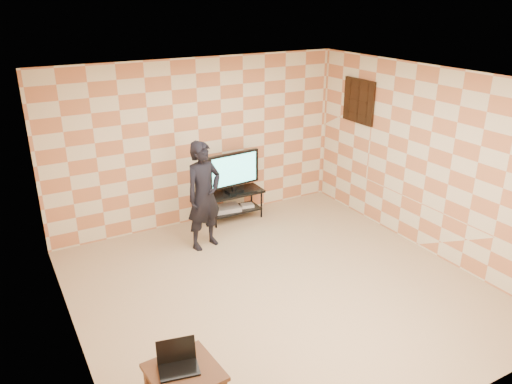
% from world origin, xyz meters
% --- Properties ---
extents(floor, '(5.00, 5.00, 0.00)m').
position_xyz_m(floor, '(0.00, 0.00, 0.00)').
color(floor, tan).
rests_on(floor, ground).
extents(wall_back, '(5.00, 0.02, 2.70)m').
position_xyz_m(wall_back, '(0.00, 2.50, 1.35)').
color(wall_back, beige).
rests_on(wall_back, ground).
extents(wall_front, '(5.00, 0.02, 2.70)m').
position_xyz_m(wall_front, '(0.00, -2.50, 1.35)').
color(wall_front, beige).
rests_on(wall_front, ground).
extents(wall_left, '(0.02, 5.00, 2.70)m').
position_xyz_m(wall_left, '(-2.50, 0.00, 1.35)').
color(wall_left, beige).
rests_on(wall_left, ground).
extents(wall_right, '(0.02, 5.00, 2.70)m').
position_xyz_m(wall_right, '(2.50, 0.00, 1.35)').
color(wall_right, beige).
rests_on(wall_right, ground).
extents(ceiling, '(5.00, 5.00, 0.02)m').
position_xyz_m(ceiling, '(0.00, 0.00, 2.70)').
color(ceiling, white).
rests_on(ceiling, wall_back).
extents(wall_art, '(0.04, 0.72, 0.72)m').
position_xyz_m(wall_art, '(2.47, 1.55, 1.95)').
color(wall_art, black).
rests_on(wall_art, wall_right).
extents(tv_stand, '(0.98, 0.44, 0.50)m').
position_xyz_m(tv_stand, '(0.48, 2.22, 0.37)').
color(tv_stand, black).
rests_on(tv_stand, floor).
extents(tv, '(0.94, 0.20, 0.68)m').
position_xyz_m(tv, '(0.48, 2.22, 0.88)').
color(tv, black).
rests_on(tv, tv_stand).
extents(dvd_player, '(0.47, 0.36, 0.07)m').
position_xyz_m(dvd_player, '(0.35, 2.24, 0.21)').
color(dvd_player, '#ADADAF').
rests_on(dvd_player, tv_stand).
extents(game_console, '(0.24, 0.19, 0.05)m').
position_xyz_m(game_console, '(0.72, 2.21, 0.20)').
color(game_console, silver).
rests_on(game_console, tv_stand).
extents(side_table, '(0.65, 0.65, 0.50)m').
position_xyz_m(side_table, '(-1.84, -1.39, 0.41)').
color(side_table, '#3B2218').
rests_on(side_table, floor).
extents(laptop, '(0.40, 0.35, 0.24)m').
position_xyz_m(laptop, '(-1.87, -1.32, 0.55)').
color(laptop, black).
rests_on(laptop, side_table).
extents(person, '(0.68, 0.54, 1.65)m').
position_xyz_m(person, '(-0.35, 1.56, 0.83)').
color(person, black).
rests_on(person, floor).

